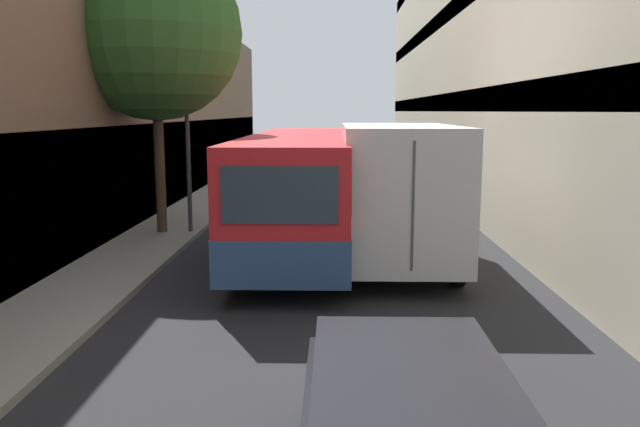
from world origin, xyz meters
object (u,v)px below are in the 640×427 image
(bus, at_px, (299,186))
(street_lamp, at_px, (185,62))
(street_tree_left, at_px, (154,32))
(panel_van, at_px, (300,164))
(box_truck, at_px, (394,188))

(bus, height_order, street_lamp, street_lamp)
(street_tree_left, bearing_deg, panel_van, 73.08)
(street_lamp, xyz_separation_m, street_tree_left, (-0.79, -0.07, 0.77))
(bus, distance_m, panel_van, 11.75)
(street_lamp, bearing_deg, bus, -15.89)
(panel_van, xyz_separation_m, street_tree_left, (-3.32, -10.91, 4.44))
(bus, relative_size, box_truck, 1.56)
(panel_van, distance_m, street_lamp, 11.72)
(bus, xyz_separation_m, panel_van, (-0.61, 11.73, -0.40))
(bus, relative_size, street_lamp, 1.77)
(box_truck, relative_size, street_tree_left, 0.98)
(box_truck, bearing_deg, street_tree_left, 157.91)
(bus, bearing_deg, box_truck, -36.32)
(box_truck, xyz_separation_m, panel_van, (-2.95, 13.45, -0.55))
(panel_van, height_order, street_lamp, street_lamp)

